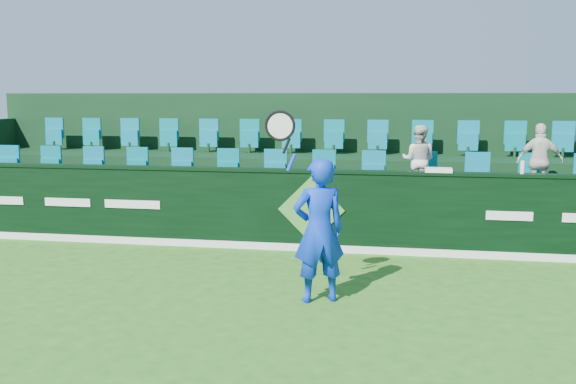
% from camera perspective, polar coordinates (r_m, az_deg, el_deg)
% --- Properties ---
extents(ground, '(60.00, 60.00, 0.00)m').
position_cam_1_polar(ground, '(6.96, -2.49, -12.90)').
color(ground, '#266518').
rests_on(ground, ground).
extents(sponsor_hoarding, '(16.00, 0.25, 1.35)m').
position_cam_1_polar(sponsor_hoarding, '(10.58, 2.17, -1.62)').
color(sponsor_hoarding, black).
rests_on(sponsor_hoarding, ground).
extents(stand_tier_front, '(16.00, 2.00, 0.80)m').
position_cam_1_polar(stand_tier_front, '(11.70, 2.89, -2.00)').
color(stand_tier_front, black).
rests_on(stand_tier_front, ground).
extents(stand_tier_back, '(16.00, 1.80, 1.30)m').
position_cam_1_polar(stand_tier_back, '(13.53, 3.89, 0.49)').
color(stand_tier_back, black).
rests_on(stand_tier_back, ground).
extents(stand_rear, '(16.00, 4.10, 2.60)m').
position_cam_1_polar(stand_rear, '(13.90, 4.11, 3.06)').
color(stand_rear, black).
rests_on(stand_rear, ground).
extents(seat_row_front, '(13.50, 0.50, 0.60)m').
position_cam_1_polar(seat_row_front, '(11.99, 3.15, 1.63)').
color(seat_row_front, '#09718B').
rests_on(seat_row_front, stand_tier_front).
extents(seat_row_back, '(13.50, 0.50, 0.60)m').
position_cam_1_polar(seat_row_back, '(13.72, 4.07, 4.60)').
color(seat_row_back, '#09718B').
rests_on(seat_row_back, stand_tier_back).
extents(tennis_player, '(1.10, 0.66, 2.43)m').
position_cam_1_polar(tennis_player, '(7.92, 2.72, -3.33)').
color(tennis_player, '#0B33CA').
rests_on(tennis_player, ground).
extents(spectator_left, '(0.69, 0.59, 1.24)m').
position_cam_1_polar(spectator_left, '(11.50, 11.52, 2.78)').
color(spectator_left, silver).
rests_on(spectator_left, stand_tier_front).
extents(spectator_middle, '(0.76, 0.33, 1.28)m').
position_cam_1_polar(spectator_middle, '(11.73, 21.49, 2.58)').
color(spectator_middle, silver).
rests_on(spectator_middle, stand_tier_front).
extents(towel, '(0.42, 0.27, 0.06)m').
position_cam_1_polar(towel, '(10.40, 13.22, 1.92)').
color(towel, white).
rests_on(towel, sponsor_hoarding).
extents(drinks_bottle, '(0.06, 0.06, 0.20)m').
position_cam_1_polar(drinks_bottle, '(10.54, 20.12, 2.09)').
color(drinks_bottle, white).
rests_on(drinks_bottle, sponsor_hoarding).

